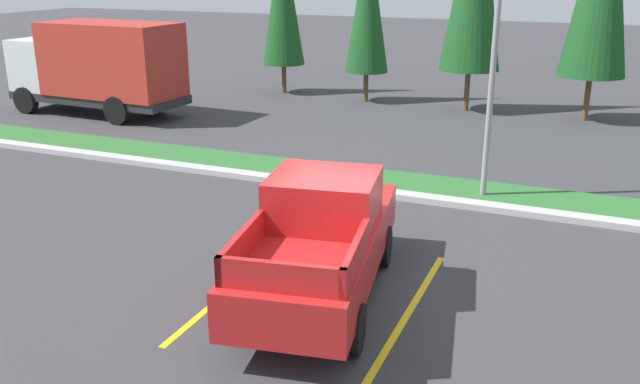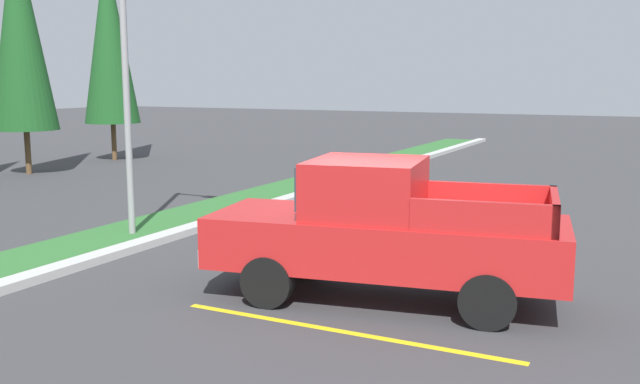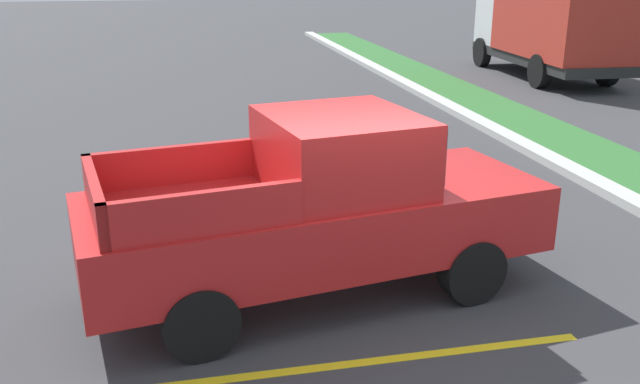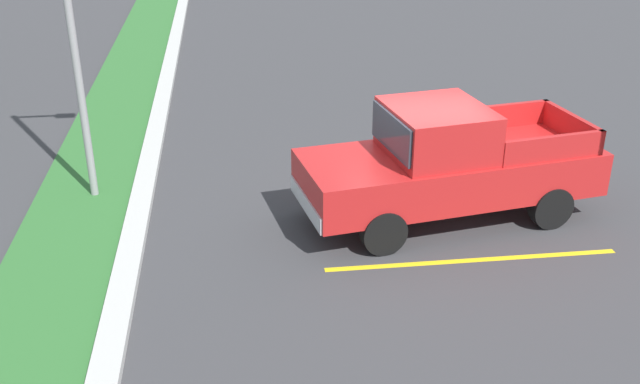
# 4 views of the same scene
# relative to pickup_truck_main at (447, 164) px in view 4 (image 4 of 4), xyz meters

# --- Properties ---
(ground_plane) EXTENTS (120.00, 120.00, 0.00)m
(ground_plane) POSITION_rel_pickup_truck_main_xyz_m (0.29, 0.42, -1.04)
(ground_plane) COLOR #38383A
(parking_line_near) EXTENTS (0.12, 4.80, 0.01)m
(parking_line_near) POSITION_rel_pickup_truck_main_xyz_m (-1.54, -0.05, -1.04)
(parking_line_near) COLOR yellow
(parking_line_near) RESTS_ON ground
(parking_line_far) EXTENTS (0.12, 4.80, 0.01)m
(parking_line_far) POSITION_rel_pickup_truck_main_xyz_m (1.56, -0.05, -1.04)
(parking_line_far) COLOR yellow
(parking_line_far) RESTS_ON ground
(curb_strip) EXTENTS (56.00, 0.40, 0.15)m
(curb_strip) POSITION_rel_pickup_truck_main_xyz_m (0.29, 5.42, -0.97)
(curb_strip) COLOR #B2B2AD
(curb_strip) RESTS_ON ground
(grass_median) EXTENTS (56.00, 1.80, 0.06)m
(grass_median) POSITION_rel_pickup_truck_main_xyz_m (0.29, 6.52, -1.01)
(grass_median) COLOR #2D662D
(grass_median) RESTS_ON ground
(pickup_truck_main) EXTENTS (2.75, 5.47, 2.10)m
(pickup_truck_main) POSITION_rel_pickup_truck_main_xyz_m (0.00, 0.00, 0.00)
(pickup_truck_main) COLOR black
(pickup_truck_main) RESTS_ON ground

